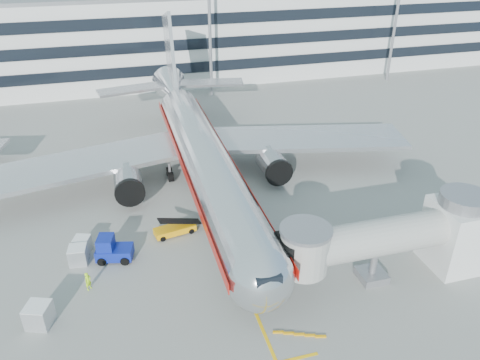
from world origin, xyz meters
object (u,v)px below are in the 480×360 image
object	(u,v)px
baggage_tug	(112,250)
ramp_worker	(88,281)
cargo_container_left	(78,255)
main_jet	(200,150)
cargo_container_right	(82,245)
belt_loader	(175,229)
cargo_container_front	(39,315)

from	to	relation	value
baggage_tug	ramp_worker	bearing A→B (deg)	-120.25
baggage_tug	cargo_container_left	world-z (taller)	baggage_tug
main_jet	cargo_container_right	xyz separation A→B (m)	(-12.76, -9.36, -3.50)
baggage_tug	cargo_container_right	size ratio (longest dim) A/B	1.97
belt_loader	ramp_worker	size ratio (longest dim) A/B	2.57
cargo_container_front	ramp_worker	size ratio (longest dim) A/B	1.34
cargo_container_right	baggage_tug	bearing A→B (deg)	-36.27
belt_loader	main_jet	bearing A→B (deg)	63.97
cargo_container_right	ramp_worker	size ratio (longest dim) A/B	1.07
belt_loader	baggage_tug	xyz separation A→B (m)	(-5.86, -2.34, 0.45)
cargo_container_left	cargo_container_front	world-z (taller)	cargo_container_front
belt_loader	ramp_worker	distance (m)	9.81
cargo_container_left	main_jet	bearing A→B (deg)	39.93
baggage_tug	cargo_container_front	world-z (taller)	baggage_tug
main_jet	ramp_worker	size ratio (longest dim) A/B	31.18
cargo_container_left	cargo_container_right	xyz separation A→B (m)	(0.32, 1.59, -0.07)
cargo_container_left	belt_loader	bearing A→B (deg)	13.25
main_jet	cargo_container_right	size ratio (longest dim) A/B	29.27
main_jet	cargo_container_right	world-z (taller)	main_jet
belt_loader	baggage_tug	world-z (taller)	baggage_tug
main_jet	belt_loader	distance (m)	10.55
baggage_tug	cargo_container_front	xyz separation A→B (m)	(-5.47, -6.46, -0.10)
baggage_tug	ramp_worker	distance (m)	4.03
main_jet	cargo_container_left	xyz separation A→B (m)	(-13.08, -10.94, -3.43)
belt_loader	cargo_container_front	xyz separation A→B (m)	(-11.33, -8.80, 0.35)
cargo_container_front	baggage_tug	bearing A→B (deg)	49.74
cargo_container_left	cargo_container_front	bearing A→B (deg)	-111.04
cargo_container_left	ramp_worker	xyz separation A→B (m)	(0.85, -3.76, 0.01)
cargo_container_right	ramp_worker	distance (m)	5.38
ramp_worker	baggage_tug	bearing A→B (deg)	12.76
belt_loader	cargo_container_right	world-z (taller)	belt_loader
main_jet	baggage_tug	bearing A→B (deg)	-132.25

